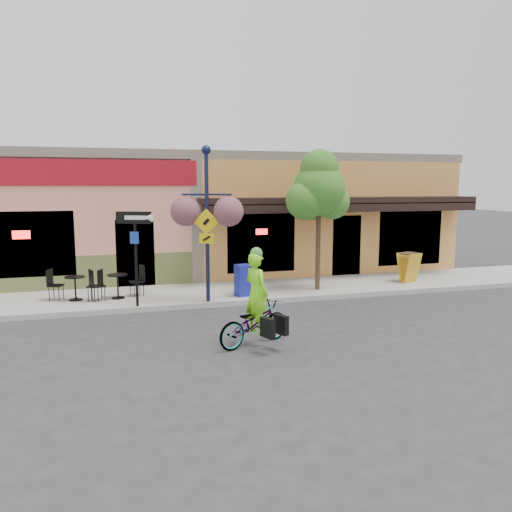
{
  "coord_description": "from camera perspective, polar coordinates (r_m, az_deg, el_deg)",
  "views": [
    {
      "loc": [
        -3.63,
        -12.81,
        3.38
      ],
      "look_at": [
        0.18,
        0.5,
        1.4
      ],
      "focal_mm": 35.0,
      "sensor_mm": 36.0,
      "label": 1
    }
  ],
  "objects": [
    {
      "name": "cyclist_rider",
      "position": [
        10.58,
        0.04,
        -5.6
      ],
      "size": [
        0.64,
        0.75,
        1.74
      ],
      "primitive_type": "imported",
      "rotation": [
        0.0,
        0.0,
        1.98
      ],
      "color": "#7AF519",
      "rests_on": "ground"
    },
    {
      "name": "newspaper_box_grey",
      "position": [
        14.98,
        -0.83,
        -2.73
      ],
      "size": [
        0.39,
        0.35,
        0.81
      ],
      "primitive_type": null,
      "rotation": [
        0.0,
        0.0,
        -0.03
      ],
      "color": "silver",
      "rests_on": "sidewalk"
    },
    {
      "name": "ground",
      "position": [
        13.74,
        -0.14,
        -6.1
      ],
      "size": [
        90.0,
        90.0,
        0.0
      ],
      "primitive_type": "plane",
      "color": "#2D2D30",
      "rests_on": "ground"
    },
    {
      "name": "lamp_post",
      "position": [
        13.73,
        -5.61,
        3.58
      ],
      "size": [
        1.48,
        1.0,
        4.29
      ],
      "primitive_type": null,
      "rotation": [
        0.0,
        0.0,
        -0.36
      ],
      "color": "#12193B",
      "rests_on": "sidewalk"
    },
    {
      "name": "street_tree",
      "position": [
        15.42,
        7.16,
        4.17
      ],
      "size": [
        2.21,
        2.21,
        4.36
      ],
      "primitive_type": null,
      "rotation": [
        0.0,
        0.0,
        0.38
      ],
      "color": "#3D7A26",
      "rests_on": "sidewalk"
    },
    {
      "name": "bicycle",
      "position": [
        10.67,
        -0.22,
        -7.66
      ],
      "size": [
        1.91,
        1.31,
        0.95
      ],
      "primitive_type": "imported",
      "rotation": [
        0.0,
        0.0,
        1.98
      ],
      "color": "maroon",
      "rests_on": "ground"
    },
    {
      "name": "building",
      "position": [
        20.66,
        -5.85,
        4.97
      ],
      "size": [
        18.2,
        8.2,
        4.5
      ],
      "primitive_type": null,
      "color": "#EC9075",
      "rests_on": "ground"
    },
    {
      "name": "cafe_set_right",
      "position": [
        14.81,
        -15.53,
        -2.95
      ],
      "size": [
        1.68,
        1.21,
        0.91
      ],
      "primitive_type": null,
      "rotation": [
        0.0,
        0.0,
        0.33
      ],
      "color": "black",
      "rests_on": "sidewalk"
    },
    {
      "name": "sidewalk",
      "position": [
        15.6,
        -2.15,
        -4.09
      ],
      "size": [
        24.0,
        3.0,
        0.15
      ],
      "primitive_type": "cube",
      "color": "#9E9B93",
      "rests_on": "ground"
    },
    {
      "name": "one_way_sign",
      "position": [
        13.61,
        -13.55,
        -0.37
      ],
      "size": [
        0.97,
        0.6,
        2.54
      ],
      "primitive_type": null,
      "rotation": [
        0.0,
        0.0,
        -0.43
      ],
      "color": "black",
      "rests_on": "sidewalk"
    },
    {
      "name": "curb",
      "position": [
        14.23,
        -0.75,
        -5.29
      ],
      "size": [
        24.0,
        0.12,
        0.15
      ],
      "primitive_type": "cube",
      "color": "#A8A59E",
      "rests_on": "ground"
    },
    {
      "name": "sandwich_board",
      "position": [
        17.3,
        17.51,
        -1.33
      ],
      "size": [
        0.7,
        0.59,
        0.99
      ],
      "primitive_type": null,
      "rotation": [
        0.0,
        0.0,
        0.3
      ],
      "color": "gold",
      "rests_on": "sidewalk"
    },
    {
      "name": "cafe_set_left",
      "position": [
        14.91,
        -19.96,
        -3.11
      ],
      "size": [
        1.65,
        1.2,
        0.89
      ],
      "primitive_type": null,
      "rotation": [
        0.0,
        0.0,
        -0.34
      ],
      "color": "black",
      "rests_on": "sidewalk"
    },
    {
      "name": "newspaper_box_blue",
      "position": [
        14.6,
        -1.48,
        -2.79
      ],
      "size": [
        0.5,
        0.47,
        0.93
      ],
      "primitive_type": null,
      "rotation": [
        0.0,
        0.0,
        0.26
      ],
      "color": "navy",
      "rests_on": "sidewalk"
    }
  ]
}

